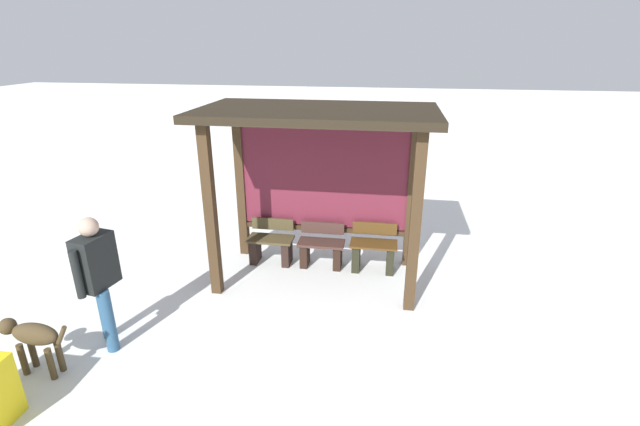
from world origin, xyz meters
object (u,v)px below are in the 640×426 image
(bench_right_inside, at_px, (373,252))
(bench_left_inside, at_px, (271,245))
(person_walking, at_px, (98,273))
(dog, at_px, (33,337))
(bus_shelter, at_px, (320,148))
(bench_center_inside, at_px, (321,249))

(bench_right_inside, bearing_deg, bench_left_inside, 179.99)
(bench_left_inside, height_order, person_walking, person_walking)
(bench_right_inside, bearing_deg, person_walking, -142.14)
(person_walking, bearing_deg, dog, -128.70)
(bus_shelter, distance_m, bench_right_inside, 1.90)
(bench_center_inside, height_order, dog, bench_center_inside)
(bus_shelter, distance_m, dog, 4.20)
(bus_shelter, height_order, bench_right_inside, bus_shelter)
(bus_shelter, height_order, bench_center_inside, bus_shelter)
(bench_right_inside, distance_m, dog, 4.64)
(bus_shelter, distance_m, bench_center_inside, 1.71)
(person_walking, relative_size, dog, 1.94)
(bench_left_inside, xyz_separation_m, dog, (-1.87, -2.99, 0.16))
(bench_left_inside, bearing_deg, bench_right_inside, -0.01)
(bench_left_inside, distance_m, bench_center_inside, 0.84)
(bench_left_inside, bearing_deg, person_walking, -120.22)
(bench_center_inside, xyz_separation_m, person_walking, (-2.24, -2.39, 0.66))
(person_walking, bearing_deg, bench_center_inside, 46.93)
(bench_left_inside, height_order, bench_right_inside, bench_right_inside)
(person_walking, height_order, dog, person_walking)
(person_walking, bearing_deg, bench_left_inside, 59.78)
(bench_center_inside, xyz_separation_m, bench_right_inside, (0.84, 0.00, 0.01))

